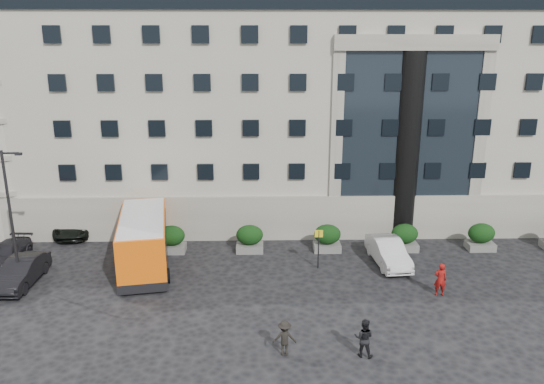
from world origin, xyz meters
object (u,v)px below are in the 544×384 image
at_px(red_truck, 58,189).
at_px(pedestrian_b, 364,338).
at_px(hedge_d, 404,237).
at_px(white_taxi, 388,252).
at_px(parked_car_d, 77,223).
at_px(pedestrian_a, 440,279).
at_px(hedge_e, 481,236).
at_px(street_lamp, 12,214).
at_px(minibus, 144,240).
at_px(hedge_c, 327,238).
at_px(pedestrian_c, 285,338).
at_px(parked_car_b, 21,272).
at_px(hedge_a, 172,239).
at_px(parked_car_c, 7,253).
at_px(bus_stop_sign, 319,242).
at_px(hedge_b, 250,238).

bearing_deg(red_truck, pedestrian_b, -54.18).
xyz_separation_m(hedge_d, white_taxi, (-1.60, -2.20, -0.13)).
xyz_separation_m(parked_car_d, pedestrian_a, (23.39, -10.28, 0.20)).
height_order(hedge_e, white_taxi, hedge_e).
distance_m(street_lamp, minibus, 7.52).
relative_size(hedge_c, pedestrian_a, 0.96).
bearing_deg(pedestrian_a, street_lamp, 2.12).
xyz_separation_m(pedestrian_b, pedestrian_c, (-3.56, 0.20, -0.08)).
distance_m(hedge_d, minibus, 17.09).
bearing_deg(parked_car_d, pedestrian_c, -52.36).
relative_size(street_lamp, parked_car_b, 1.70).
distance_m(white_taxi, pedestrian_c, 12.07).
distance_m(hedge_d, red_truck, 28.87).
distance_m(pedestrian_b, pedestrian_c, 3.56).
relative_size(hedge_c, parked_car_b, 0.39).
bearing_deg(hedge_a, pedestrian_b, -49.19).
height_order(white_taxi, pedestrian_c, pedestrian_c).
bearing_deg(red_truck, parked_car_c, -93.05).
distance_m(hedge_a, white_taxi, 14.17).
relative_size(hedge_a, pedestrian_c, 1.10).
bearing_deg(minibus, white_taxi, -9.20).
relative_size(hedge_e, bus_stop_sign, 0.73).
relative_size(bus_stop_sign, minibus, 0.30).
distance_m(red_truck, parked_car_b, 15.56).
distance_m(hedge_d, parked_car_d, 23.41).
bearing_deg(white_taxi, pedestrian_c, -131.08).
bearing_deg(hedge_e, hedge_b, 180.00).
relative_size(hedge_c, parked_car_d, 0.34).
relative_size(hedge_a, parked_car_c, 0.43).
height_order(parked_car_c, parked_car_d, parked_car_d).
bearing_deg(hedge_b, white_taxi, -14.01).
bearing_deg(pedestrian_b, pedestrian_a, -115.59).
bearing_deg(red_truck, hedge_e, -26.17).
bearing_deg(hedge_a, hedge_e, 0.00).
xyz_separation_m(hedge_b, hedge_e, (15.60, 0.00, 0.00)).
distance_m(hedge_d, pedestrian_b, 13.22).
xyz_separation_m(hedge_a, red_truck, (-11.26, 10.58, 0.47)).
distance_m(red_truck, parked_car_c, 12.08).
xyz_separation_m(street_lamp, red_truck, (-3.32, 15.38, -2.97)).
relative_size(parked_car_d, pedestrian_b, 2.97).
height_order(hedge_c, parked_car_d, hedge_c).
height_order(hedge_c, hedge_e, same).
bearing_deg(bus_stop_sign, minibus, 177.69).
distance_m(parked_car_c, pedestrian_b, 23.43).
bearing_deg(parked_car_d, parked_car_b, -97.97).
bearing_deg(pedestrian_a, hedge_a, -16.05).
distance_m(hedge_c, red_truck, 24.11).
relative_size(parked_car_d, pedestrian_c, 3.24).
distance_m(bus_stop_sign, minibus, 10.81).
distance_m(hedge_c, bus_stop_sign, 3.05).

